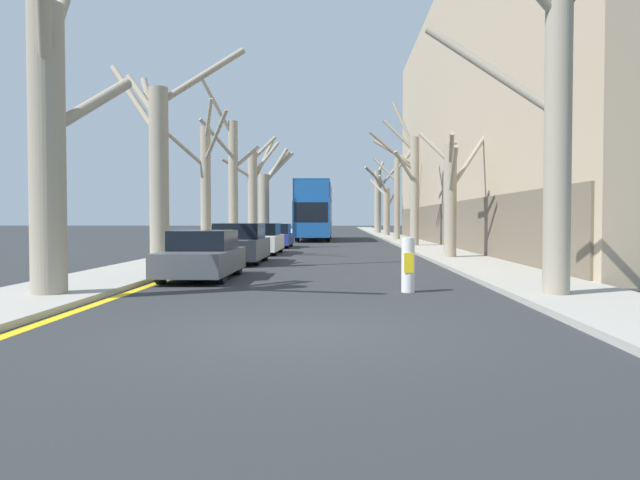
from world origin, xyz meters
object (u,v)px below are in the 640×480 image
at_px(double_decker_bus, 314,208).
at_px(parked_car_1, 239,244).
at_px(street_tree_right_2, 411,182).
at_px(traffic_bollard, 408,265).
at_px(street_tree_right_1, 451,193).
at_px(street_tree_right_3, 397,195).
at_px(parked_car_2, 260,239).
at_px(street_tree_left_3, 232,178).
at_px(street_tree_right_0, 553,112).
at_px(street_tree_left_5, 266,199).
at_px(street_tree_left_1, 159,161).
at_px(parked_car_0, 202,256).
at_px(street_tree_right_4, 386,209).
at_px(street_tree_left_0, 49,136).
at_px(street_tree_left_2, 205,184).
at_px(street_tree_left_4, 254,191).
at_px(street_tree_right_5, 378,198).
at_px(parked_car_3, 275,236).

bearing_deg(double_decker_bus, parked_car_1, -94.01).
bearing_deg(street_tree_right_2, traffic_bollard, -96.72).
xyz_separation_m(street_tree_right_1, street_tree_right_3, (-0.08, 21.84, 0.77)).
bearing_deg(parked_car_2, street_tree_left_3, 113.93).
height_order(street_tree_right_0, street_tree_right_2, street_tree_right_2).
xyz_separation_m(street_tree_left_5, street_tree_right_2, (9.68, -12.36, 0.56)).
distance_m(street_tree_left_1, parked_car_0, 4.37).
distance_m(street_tree_left_5, street_tree_right_4, 14.62).
relative_size(street_tree_left_0, street_tree_left_1, 1.01).
xyz_separation_m(street_tree_right_1, street_tree_right_4, (0.03, 34.01, -0.04)).
relative_size(street_tree_left_3, street_tree_right_3, 1.29).
height_order(street_tree_right_0, traffic_bollard, street_tree_right_0).
height_order(street_tree_left_3, traffic_bollard, street_tree_left_3).
distance_m(street_tree_left_2, parked_car_0, 10.18).
xyz_separation_m(street_tree_right_4, traffic_bollard, (-2.93, -44.98, -1.99)).
relative_size(parked_car_0, traffic_bollard, 3.51).
height_order(street_tree_left_2, street_tree_right_0, street_tree_right_0).
height_order(street_tree_left_1, street_tree_right_4, street_tree_left_1).
relative_size(street_tree_left_1, street_tree_left_4, 1.01).
bearing_deg(street_tree_left_2, street_tree_left_0, -90.22).
height_order(street_tree_left_0, street_tree_left_1, street_tree_left_0).
xyz_separation_m(street_tree_right_4, street_tree_right_5, (-0.05, 11.27, 1.34)).
relative_size(street_tree_left_1, street_tree_right_3, 1.02).
distance_m(street_tree_left_4, street_tree_left_5, 7.15).
bearing_deg(street_tree_left_4, street_tree_right_5, 71.05).
xyz_separation_m(street_tree_left_0, street_tree_left_2, (0.05, 14.02, -0.15)).
height_order(parked_car_1, parked_car_2, parked_car_1).
relative_size(street_tree_right_4, double_decker_bus, 0.48).
relative_size(street_tree_left_2, parked_car_1, 1.55).
bearing_deg(street_tree_left_5, parked_car_3, -81.33).
height_order(street_tree_left_5, parked_car_0, street_tree_left_5).
height_order(street_tree_left_3, parked_car_2, street_tree_left_3).
relative_size(street_tree_right_4, traffic_bollard, 4.77).
bearing_deg(street_tree_right_4, street_tree_right_3, -90.52).
distance_m(street_tree_right_2, parked_car_2, 10.89).
relative_size(street_tree_right_1, street_tree_right_2, 0.63).
height_order(street_tree_right_0, street_tree_right_1, street_tree_right_0).
bearing_deg(traffic_bollard, parked_car_3, 103.40).
distance_m(street_tree_left_4, double_decker_bus, 7.97).
bearing_deg(street_tree_left_0, street_tree_right_3, 73.70).
bearing_deg(parked_car_2, street_tree_right_0, -64.26).
bearing_deg(street_tree_left_5, parked_car_2, -84.27).
relative_size(parked_car_1, traffic_bollard, 3.55).
xyz_separation_m(street_tree_right_2, double_decker_bus, (-5.97, 12.20, -1.23)).
bearing_deg(traffic_bollard, street_tree_right_1, 75.22).
bearing_deg(double_decker_bus, street_tree_left_0, -96.12).
height_order(street_tree_right_2, street_tree_right_4, street_tree_right_2).
bearing_deg(street_tree_right_1, street_tree_left_4, 121.59).
bearing_deg(parked_car_3, double_decker_bus, 82.04).
relative_size(street_tree_left_0, street_tree_left_2, 1.11).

